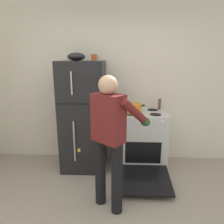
# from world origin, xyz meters

# --- Properties ---
(kitchen_wall_back) EXTENTS (6.00, 0.10, 2.70)m
(kitchen_wall_back) POSITION_xyz_m (0.00, 1.95, 1.35)
(kitchen_wall_back) COLOR silver
(kitchen_wall_back) RESTS_ON ground
(refrigerator) EXTENTS (0.68, 0.72, 1.73)m
(refrigerator) POSITION_xyz_m (-0.46, 1.57, 0.86)
(refrigerator) COLOR black
(refrigerator) RESTS_ON ground
(stove_range) EXTENTS (0.76, 1.24, 0.94)m
(stove_range) POSITION_xyz_m (0.47, 1.55, 0.46)
(stove_range) COLOR silver
(stove_range) RESTS_ON ground
(person_cook) EXTENTS (0.71, 0.76, 1.60)m
(person_cook) POSITION_xyz_m (0.03, 0.59, 0.96)
(person_cook) COLOR black
(person_cook) RESTS_ON ground
(red_pot) EXTENTS (0.37, 0.27, 0.13)m
(red_pot) POSITION_xyz_m (0.31, 1.52, 1.01)
(red_pot) COLOR orange
(red_pot) RESTS_ON stove_range
(coffee_mug) EXTENTS (0.11, 0.08, 0.10)m
(coffee_mug) POSITION_xyz_m (-0.28, 1.62, 1.77)
(coffee_mug) COLOR #B24C1E
(coffee_mug) RESTS_ON refrigerator
(pepper_mill) EXTENTS (0.05, 0.05, 0.17)m
(pepper_mill) POSITION_xyz_m (0.77, 1.77, 1.03)
(pepper_mill) COLOR brown
(pepper_mill) RESTS_ON stove_range
(mixing_bowl) EXTENTS (0.27, 0.27, 0.12)m
(mixing_bowl) POSITION_xyz_m (-0.54, 1.57, 1.79)
(mixing_bowl) COLOR black
(mixing_bowl) RESTS_ON refrigerator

